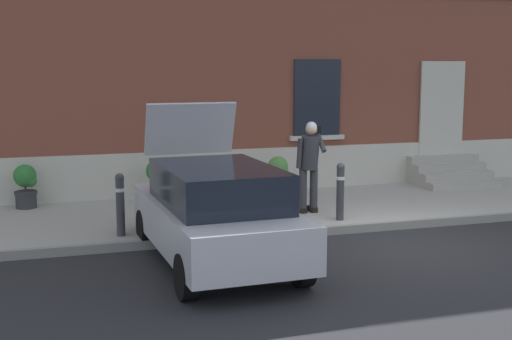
{
  "coord_description": "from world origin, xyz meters",
  "views": [
    {
      "loc": [
        -5.57,
        -10.04,
        2.98
      ],
      "look_at": [
        -1.91,
        1.6,
        1.1
      ],
      "focal_mm": 49.08,
      "sensor_mm": 36.0,
      "label": 1
    }
  ],
  "objects": [
    {
      "name": "ground_plane",
      "position": [
        0.0,
        0.0,
        0.0
      ],
      "size": [
        80.0,
        80.0,
        0.0
      ],
      "primitive_type": "plane",
      "color": "#232326"
    },
    {
      "name": "sidewalk",
      "position": [
        0.0,
        2.8,
        0.07
      ],
      "size": [
        24.0,
        3.6,
        0.15
      ],
      "primitive_type": "cube",
      "color": "#99968E",
      "rests_on": "ground"
    },
    {
      "name": "curb_edge",
      "position": [
        0.0,
        0.94,
        0.07
      ],
      "size": [
        24.0,
        0.12,
        0.15
      ],
      "primitive_type": "cube",
      "color": "gray",
      "rests_on": "ground"
    },
    {
      "name": "building_facade",
      "position": [
        0.01,
        5.29,
        3.73
      ],
      "size": [
        24.0,
        1.52,
        7.5
      ],
      "color": "brown",
      "rests_on": "ground"
    },
    {
      "name": "entrance_stoop",
      "position": [
        3.66,
        4.12,
        0.39
      ],
      "size": [
        1.82,
        1.28,
        0.64
      ],
      "color": "#9E998E",
      "rests_on": "sidewalk"
    },
    {
      "name": "hatchback_car_silver",
      "position": [
        -3.11,
        -0.23,
        0.8
      ],
      "size": [
        1.91,
        4.12,
        2.34
      ],
      "color": "#B7B7BF",
      "rests_on": "ground"
    },
    {
      "name": "bollard_near_person",
      "position": [
        -0.39,
        1.35,
        0.71
      ],
      "size": [
        0.15,
        0.15,
        1.04
      ],
      "color": "#333338",
      "rests_on": "sidewalk"
    },
    {
      "name": "bollard_far_left",
      "position": [
        -4.32,
        1.35,
        0.71
      ],
      "size": [
        0.15,
        0.15,
        1.04
      ],
      "color": "#333338",
      "rests_on": "sidewalk"
    },
    {
      "name": "person_on_phone",
      "position": [
        -0.71,
        2.07,
        1.15
      ],
      "size": [
        0.51,
        0.5,
        1.75
      ],
      "rotation": [
        0.0,
        0.0,
        0.11
      ],
      "color": "#2D2D33",
      "rests_on": "sidewalk"
    },
    {
      "name": "planter_charcoal",
      "position": [
        -5.83,
        4.17,
        0.61
      ],
      "size": [
        0.44,
        0.44,
        0.86
      ],
      "color": "#2D2D30",
      "rests_on": "sidewalk"
    },
    {
      "name": "planter_cream",
      "position": [
        -3.27,
        4.02,
        0.61
      ],
      "size": [
        0.44,
        0.44,
        0.86
      ],
      "color": "beige",
      "rests_on": "sidewalk"
    },
    {
      "name": "planter_terracotta",
      "position": [
        -0.71,
        3.83,
        0.61
      ],
      "size": [
        0.44,
        0.44,
        0.86
      ],
      "color": "#B25B38",
      "rests_on": "sidewalk"
    }
  ]
}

